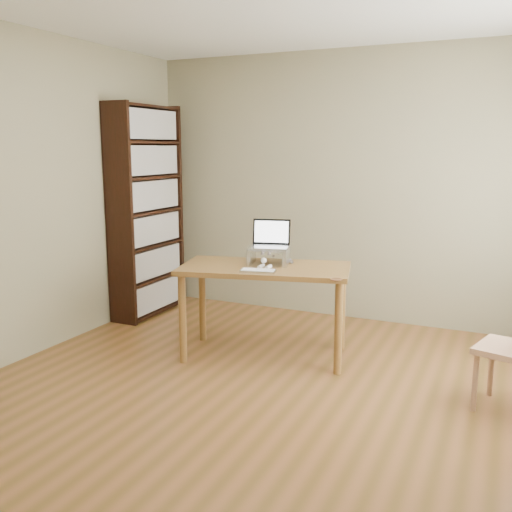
{
  "coord_description": "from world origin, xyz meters",
  "views": [
    {
      "loc": [
        1.53,
        -3.18,
        1.68
      ],
      "look_at": [
        -0.32,
        0.88,
        0.83
      ],
      "focal_mm": 40.0,
      "sensor_mm": 36.0,
      "label": 1
    }
  ],
  "objects_px": {
    "desk": "(265,279)",
    "cat": "(274,256)",
    "bookshelf": "(147,211)",
    "keyboard": "(258,271)",
    "laptop": "(272,240)"
  },
  "relations": [
    {
      "from": "desk",
      "to": "cat",
      "type": "distance_m",
      "value": 0.2
    },
    {
      "from": "desk",
      "to": "laptop",
      "type": "height_order",
      "value": "laptop"
    },
    {
      "from": "laptop",
      "to": "keyboard",
      "type": "height_order",
      "value": "laptop"
    },
    {
      "from": "laptop",
      "to": "keyboard",
      "type": "distance_m",
      "value": 0.4
    },
    {
      "from": "bookshelf",
      "to": "keyboard",
      "type": "xyz_separation_m",
      "value": [
        1.62,
        -0.87,
        -0.29
      ]
    },
    {
      "from": "bookshelf",
      "to": "desk",
      "type": "relative_size",
      "value": 1.45
    },
    {
      "from": "desk",
      "to": "cat",
      "type": "relative_size",
      "value": 3.03
    },
    {
      "from": "desk",
      "to": "laptop",
      "type": "distance_m",
      "value": 0.32
    },
    {
      "from": "desk",
      "to": "keyboard",
      "type": "bearing_deg",
      "value": -93.09
    },
    {
      "from": "cat",
      "to": "bookshelf",
      "type": "bearing_deg",
      "value": 158.73
    },
    {
      "from": "keyboard",
      "to": "cat",
      "type": "xyz_separation_m",
      "value": [
        -0.01,
        0.33,
        0.05
      ]
    },
    {
      "from": "keyboard",
      "to": "cat",
      "type": "distance_m",
      "value": 0.34
    },
    {
      "from": "laptop",
      "to": "bookshelf",
      "type": "bearing_deg",
      "value": 148.55
    },
    {
      "from": "laptop",
      "to": "keyboard",
      "type": "bearing_deg",
      "value": -96.97
    },
    {
      "from": "bookshelf",
      "to": "desk",
      "type": "bearing_deg",
      "value": -22.31
    }
  ]
}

